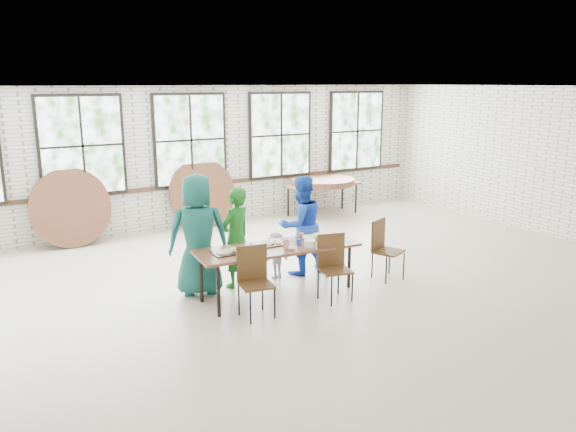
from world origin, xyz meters
name	(u,v)px	position (x,y,z in m)	size (l,w,h in m)	color
room	(190,142)	(0.00, 4.44, 1.83)	(12.00, 12.00, 12.00)	#C3B69B
dining_table	(278,250)	(-0.44, -0.05, 0.69)	(2.46, 1.01, 0.74)	brown
chair_near_left	(254,275)	(-1.07, -0.52, 0.56)	(0.48, 0.47, 0.95)	#4B3219
chair_near_right	(333,261)	(0.18, -0.57, 0.56)	(0.51, 0.49, 0.95)	#4B3219
chair_spare	(383,244)	(1.37, -0.26, 0.56)	(0.54, 0.54, 0.95)	#4B3219
adult_teal	(198,235)	(-1.41, 0.60, 0.90)	(0.88, 0.57, 1.80)	#1B685C
adult_green	(236,237)	(-0.80, 0.60, 0.77)	(0.56, 0.37, 1.55)	#1B651E
toddler	(276,255)	(-0.10, 0.60, 0.38)	(0.49, 0.28, 0.75)	#1B133C
adult_blue	(301,225)	(0.36, 0.60, 0.81)	(0.79, 0.61, 1.62)	blue
storage_table	(323,186)	(3.03, 3.89, 0.69)	(1.85, 0.89, 0.74)	brown
tabletop_clutter	(284,245)	(-0.36, -0.08, 0.77)	(1.99, 0.65, 0.11)	black
round_tops_stacked	(323,181)	(3.03, 3.89, 0.80)	(1.50, 1.50, 0.13)	brown
round_tops_leaning	(118,203)	(-1.64, 4.25, 0.73)	(4.22, 0.51, 1.48)	brown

